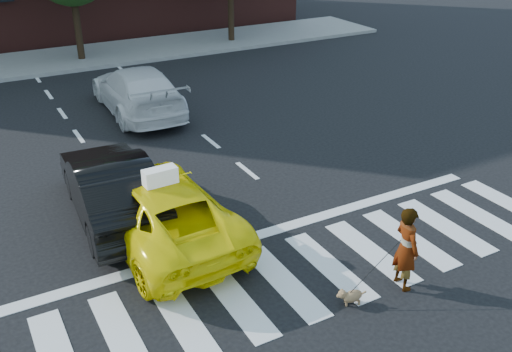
# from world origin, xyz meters

# --- Properties ---
(ground) EXTENTS (120.00, 120.00, 0.00)m
(ground) POSITION_xyz_m (0.00, 0.00, 0.00)
(ground) COLOR black
(ground) RESTS_ON ground
(crosswalk) EXTENTS (13.00, 2.40, 0.01)m
(crosswalk) POSITION_xyz_m (0.00, 0.00, 0.01)
(crosswalk) COLOR silver
(crosswalk) RESTS_ON ground
(stop_line) EXTENTS (12.00, 0.30, 0.01)m
(stop_line) POSITION_xyz_m (0.00, 1.60, 0.01)
(stop_line) COLOR silver
(stop_line) RESTS_ON ground
(sidewalk_far) EXTENTS (30.00, 4.00, 0.15)m
(sidewalk_far) POSITION_xyz_m (0.00, 17.50, 0.07)
(sidewalk_far) COLOR slate
(sidewalk_far) RESTS_ON ground
(taxi) EXTENTS (2.40, 4.83, 1.32)m
(taxi) POSITION_xyz_m (-1.40, 2.50, 0.66)
(taxi) COLOR #FFE805
(taxi) RESTS_ON ground
(black_sedan) EXTENTS (1.79, 4.49, 1.45)m
(black_sedan) POSITION_xyz_m (-2.00, 3.78, 0.73)
(black_sedan) COLOR black
(black_sedan) RESTS_ON ground
(white_suv) EXTENTS (2.23, 5.12, 1.47)m
(white_suv) POSITION_xyz_m (0.62, 9.94, 0.73)
(white_suv) COLOR silver
(white_suv) RESTS_ON ground
(woman) EXTENTS (0.45, 0.62, 1.58)m
(woman) POSITION_xyz_m (1.79, -1.10, 0.79)
(woman) COLOR #999999
(woman) RESTS_ON ground
(dog) EXTENTS (0.50, 0.34, 0.30)m
(dog) POSITION_xyz_m (0.66, -1.08, 0.17)
(dog) COLOR #947D4B
(dog) RESTS_ON ground
(taxi_sign) EXTENTS (0.66, 0.31, 0.32)m
(taxi_sign) POSITION_xyz_m (-1.40, 2.30, 1.48)
(taxi_sign) COLOR white
(taxi_sign) RESTS_ON taxi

